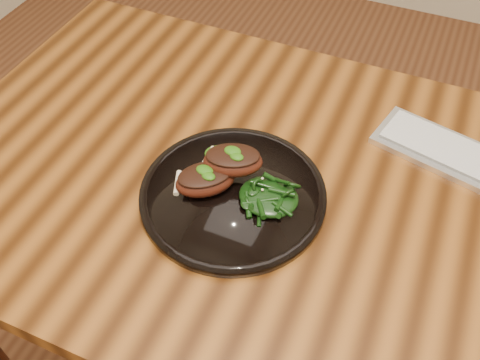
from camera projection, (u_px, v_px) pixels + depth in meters
name	position (u px, v px, depth m)	size (l,w,h in m)	color
desk	(359.00, 240.00, 0.95)	(1.60, 0.80, 0.75)	#371A06
plate	(233.00, 195.00, 0.90)	(0.32, 0.32, 0.02)	black
lamb_chop_front	(205.00, 179.00, 0.89)	(0.12, 0.11, 0.05)	#49190E
lamb_chop_back	(233.00, 160.00, 0.89)	(0.12, 0.10, 0.04)	#49190E
herb_smear	(228.00, 157.00, 0.95)	(0.09, 0.06, 0.01)	#184B08
greens_heap	(269.00, 194.00, 0.87)	(0.10, 0.09, 0.04)	black
keyboard	(477.00, 165.00, 0.95)	(0.39, 0.19, 0.02)	silver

